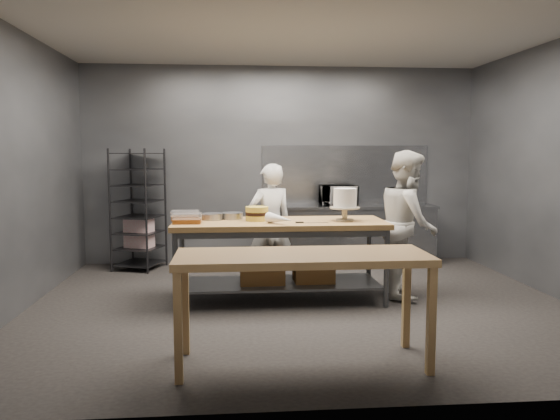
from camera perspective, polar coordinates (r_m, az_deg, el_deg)
name	(u,v)px	position (r m, az deg, el deg)	size (l,w,h in m)	color
ground	(301,305)	(6.19, 2.23, -9.85)	(6.00, 6.00, 0.00)	black
back_wall	(281,165)	(8.44, 0.15, 4.72)	(6.00, 0.04, 3.00)	#4C4F54
work_table	(281,251)	(6.25, 0.14, -4.31)	(2.40, 0.90, 0.92)	olive
near_counter	(302,264)	(4.34, 2.35, -5.69)	(2.00, 0.70, 0.90)	#9E6C41
back_counter	(349,234)	(8.37, 7.19, -2.55)	(2.60, 0.60, 0.90)	slate
splashback_panel	(345,175)	(8.58, 6.84, 3.70)	(2.60, 0.02, 0.90)	slate
speed_rack	(139,210)	(8.17, -14.57, -0.05)	(0.78, 0.81, 1.75)	black
chef_behind	(270,225)	(6.96, -1.01, -1.53)	(0.57, 0.37, 1.55)	silver
chef_right	(408,223)	(6.60, 13.20, -1.38)	(0.84, 0.65, 1.72)	silver
microwave	(338,195)	(8.27, 6.10, 1.54)	(0.54, 0.37, 0.30)	black
frosted_cake_stand	(345,200)	(6.22, 6.80, 1.01)	(0.34, 0.34, 0.37)	#B2A88E
layer_cake	(257,214)	(6.22, -2.43, -0.38)	(0.26, 0.26, 0.16)	gold
cake_pans	(223,216)	(6.36, -6.01, -0.64)	(0.47, 0.31, 0.07)	gray
piping_bag	(280,219)	(5.88, 0.02, -0.94)	(0.12, 0.12, 0.38)	white
offset_spatula	(307,223)	(6.02, 2.88, -1.32)	(0.36, 0.02, 0.02)	slate
pastry_clamshells	(186,217)	(6.20, -9.78, -0.71)	(0.35, 0.49, 0.11)	brown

